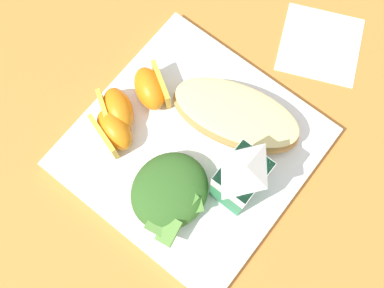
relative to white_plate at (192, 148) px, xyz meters
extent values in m
plane|color=#C67A33|center=(0.00, 0.00, -0.01)|extent=(3.00, 3.00, 0.00)
cube|color=white|center=(0.00, 0.00, 0.00)|extent=(0.28, 0.28, 0.02)
ellipsoid|color=tan|center=(-0.06, 0.02, 0.02)|extent=(0.12, 0.19, 0.03)
ellipsoid|color=brown|center=(-0.06, 0.02, 0.03)|extent=(0.11, 0.17, 0.01)
ellipsoid|color=#EAD184|center=(-0.06, 0.02, 0.04)|extent=(0.12, 0.18, 0.01)
ellipsoid|color=#336023|center=(0.07, 0.02, 0.03)|extent=(0.10, 0.09, 0.04)
cube|color=#4C8433|center=(0.06, 0.04, 0.04)|extent=(0.03, 0.03, 0.01)
cube|color=#5B8E3D|center=(0.10, 0.05, 0.04)|extent=(0.03, 0.03, 0.01)
cube|color=#5B8E3D|center=(0.10, 0.03, 0.03)|extent=(0.04, 0.03, 0.01)
cube|color=#5B8E3D|center=(0.06, 0.05, 0.03)|extent=(0.04, 0.04, 0.01)
cube|color=#2D8451|center=(0.01, 0.08, 0.05)|extent=(0.06, 0.04, 0.09)
cube|color=white|center=(0.01, 0.08, 0.08)|extent=(0.06, 0.05, 0.03)
pyramid|color=white|center=(0.01, 0.08, 0.11)|extent=(0.06, 0.04, 0.02)
ellipsoid|color=orange|center=(-0.02, -0.09, 0.03)|extent=(0.06, 0.07, 0.04)
cube|color=gold|center=(-0.04, -0.08, 0.03)|extent=(0.03, 0.05, 0.03)
ellipsoid|color=orange|center=(0.02, -0.10, 0.03)|extent=(0.06, 0.07, 0.04)
cube|color=gold|center=(0.04, -0.11, 0.03)|extent=(0.04, 0.05, 0.03)
ellipsoid|color=orange|center=(0.05, -0.09, 0.03)|extent=(0.05, 0.07, 0.04)
cube|color=gold|center=(0.06, -0.09, 0.03)|extent=(0.02, 0.06, 0.03)
cube|color=white|center=(-0.23, 0.05, -0.01)|extent=(0.14, 0.14, 0.00)
camera|label=1|loc=(0.13, 0.10, 0.58)|focal=43.37mm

